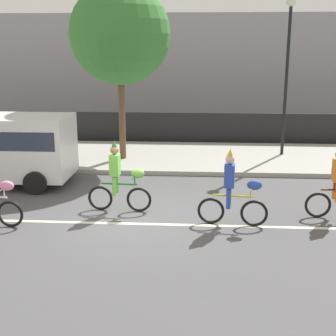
{
  "coord_description": "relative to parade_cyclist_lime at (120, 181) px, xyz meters",
  "views": [
    {
      "loc": [
        1.61,
        -11.28,
        4.28
      ],
      "look_at": [
        0.8,
        1.2,
        1.0
      ],
      "focal_mm": 50.0,
      "sensor_mm": 36.0,
      "label": 1
    }
  ],
  "objects": [
    {
      "name": "fence_line",
      "position": [
        0.43,
        8.98,
        -0.14
      ],
      "size": [
        40.0,
        0.08,
        1.4
      ],
      "primitive_type": "cube",
      "color": "black",
      "rests_on": "ground"
    },
    {
      "name": "parade_cyclist_cobalt",
      "position": [
        2.92,
        -0.83,
        0.0
      ],
      "size": [
        1.72,
        0.5,
        1.92
      ],
      "color": "black",
      "rests_on": "ground"
    },
    {
      "name": "street_lamp_post",
      "position": [
        5.34,
        6.45,
        3.15
      ],
      "size": [
        0.36,
        0.36,
        5.86
      ],
      "color": "black",
      "rests_on": "sidewalk_curb"
    },
    {
      "name": "ground_plane",
      "position": [
        0.43,
        -0.42,
        -0.84
      ],
      "size": [
        80.0,
        80.0,
        0.0
      ],
      "primitive_type": "plane",
      "color": "#4C4C4F"
    },
    {
      "name": "street_tree_near_lamp",
      "position": [
        -0.78,
        5.41,
        3.83
      ],
      "size": [
        3.6,
        3.6,
        6.33
      ],
      "color": "brown",
      "rests_on": "sidewalk_curb"
    },
    {
      "name": "building_backdrop",
      "position": [
        4.05,
        17.58,
        2.13
      ],
      "size": [
        28.0,
        8.0,
        5.94
      ],
      "primitive_type": "cube",
      "color": "#99939E",
      "rests_on": "ground"
    },
    {
      "name": "parade_cyclist_lime",
      "position": [
        0.0,
        0.0,
        0.0
      ],
      "size": [
        1.72,
        0.5,
        1.92
      ],
      "color": "black",
      "rests_on": "ground"
    },
    {
      "name": "sidewalk_curb",
      "position": [
        0.43,
        6.08,
        -0.77
      ],
      "size": [
        60.0,
        5.0,
        0.15
      ],
      "primitive_type": "cube",
      "color": "#9E9B93",
      "rests_on": "ground"
    },
    {
      "name": "road_centre_line",
      "position": [
        0.43,
        -0.92,
        -0.84
      ],
      "size": [
        36.0,
        0.14,
        0.01
      ],
      "primitive_type": "cube",
      "color": "beige",
      "rests_on": "ground"
    }
  ]
}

